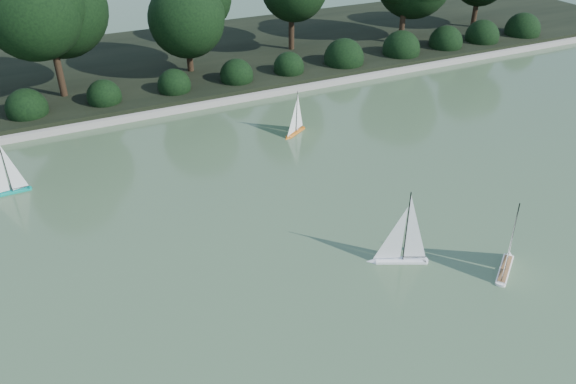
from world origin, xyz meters
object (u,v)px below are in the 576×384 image
at_px(sailboat_white_b, 508,257).
at_px(sailboat_teal, 5,186).
at_px(sailboat_white_a, 397,251).
at_px(sailboat_orange, 294,127).

distance_m(sailboat_white_b, sailboat_teal, 10.41).
distance_m(sailboat_white_a, sailboat_orange, 5.71).
xyz_separation_m(sailboat_white_a, sailboat_teal, (-6.30, 5.66, -0.04)).
bearing_deg(sailboat_white_b, sailboat_orange, 98.27).
distance_m(sailboat_white_b, sailboat_orange, 6.75).
bearing_deg(sailboat_white_b, sailboat_teal, 140.12).
relative_size(sailboat_white_b, sailboat_orange, 1.23).
distance_m(sailboat_white_a, sailboat_white_b, 1.96).
relative_size(sailboat_white_a, sailboat_orange, 1.24).
height_order(sailboat_white_a, sailboat_orange, sailboat_white_a).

